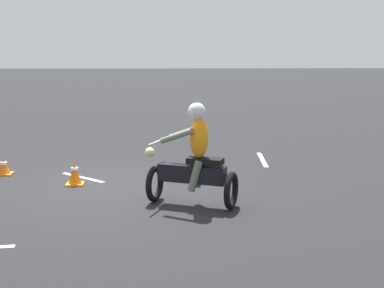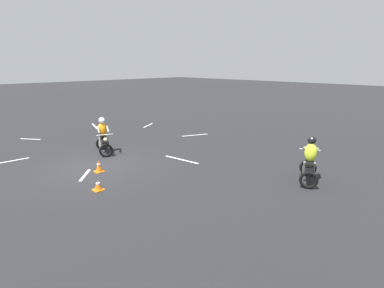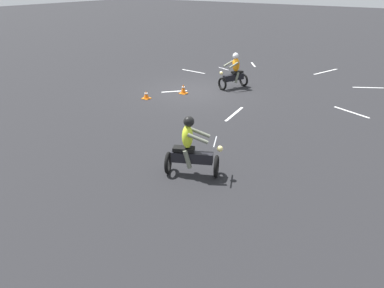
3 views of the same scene
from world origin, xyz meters
name	(u,v)px [view 2 (image 2 of 3)]	position (x,y,z in m)	size (l,w,h in m)	color
ground_plane	(96,166)	(0.00, 0.00, 0.00)	(120.00, 120.00, 0.00)	black
motorcycle_rider_foreground	(103,138)	(-1.19, -1.45, 0.73)	(1.09, 1.54, 1.66)	black
motorcycle_rider_background	(310,162)	(-4.43, 6.76, 0.73)	(1.53, 1.15, 1.66)	black
traffic_cone_near_left	(98,185)	(1.09, 2.26, 0.17)	(0.32, 0.32, 0.35)	orange
traffic_cone_near_right	(99,167)	(0.22, 0.70, 0.22)	(0.32, 0.32, 0.45)	orange
lane_stripe_e	(8,161)	(2.34, -3.16, 0.00)	(0.10, 1.61, 0.01)	silver
lane_stripe_ne	(85,175)	(0.78, 0.65, 0.00)	(0.10, 1.21, 0.01)	silver
lane_stripe_n	(181,160)	(-3.03, 1.81, 0.00)	(0.10, 1.79, 0.01)	silver
lane_stripe_nw	(195,135)	(-6.71, -1.00, 0.00)	(0.10, 1.60, 0.01)	silver
lane_stripe_sw	(148,125)	(-6.48, -5.19, 0.00)	(0.10, 1.45, 0.01)	silver
lane_stripe_s	(95,126)	(-3.80, -7.37, 0.00)	(0.10, 2.17, 0.01)	silver
lane_stripe_se	(30,139)	(0.37, -6.71, 0.00)	(0.10, 1.22, 0.01)	silver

